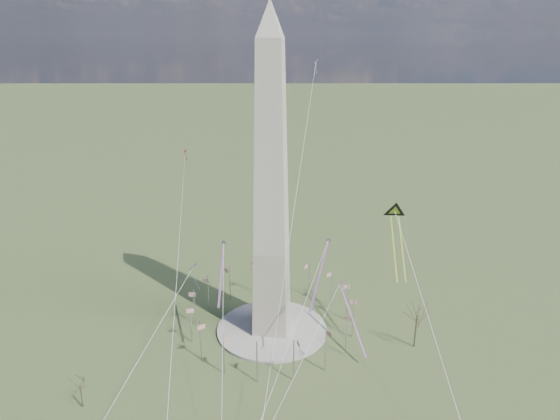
# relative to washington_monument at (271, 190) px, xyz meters

# --- Properties ---
(ground) EXTENTS (2000.00, 2000.00, 0.00)m
(ground) POSITION_rel_washington_monument_xyz_m (0.00, 0.00, -47.95)
(ground) COLOR #3D5229
(ground) RESTS_ON ground
(plaza) EXTENTS (36.00, 36.00, 0.80)m
(plaza) POSITION_rel_washington_monument_xyz_m (0.00, 0.00, -47.55)
(plaza) COLOR #AFA8A0
(plaza) RESTS_ON ground
(washington_monument) EXTENTS (15.56, 15.56, 100.00)m
(washington_monument) POSITION_rel_washington_monument_xyz_m (0.00, 0.00, 0.00)
(washington_monument) COLOR beige
(washington_monument) RESTS_ON plaza
(flagpole_ring) EXTENTS (54.40, 54.40, 13.00)m
(flagpole_ring) POSITION_rel_washington_monument_xyz_m (-0.00, -0.00, -40.68)
(flagpole_ring) COLOR silver
(flagpole_ring) RESTS_ON ground
(tree_near) EXTENTS (9.57, 9.57, 16.75)m
(tree_near) POSITION_rel_washington_monument_xyz_m (45.17, -2.71, -36.00)
(tree_near) COLOR brown
(tree_near) RESTS_ON ground
(tree_far) EXTENTS (5.44, 5.44, 9.51)m
(tree_far) POSITION_rel_washington_monument_xyz_m (-43.17, -42.26, -41.18)
(tree_far) COLOR brown
(tree_far) RESTS_ON ground
(kite_delta_black) EXTENTS (8.28, 22.04, 18.20)m
(kite_delta_black) POSITION_rel_washington_monument_xyz_m (37.42, 9.52, -9.23)
(kite_delta_black) COLOR black
(kite_delta_black) RESTS_ON ground
(kite_diamond_purple) EXTENTS (2.54, 3.40, 9.94)m
(kite_diamond_purple) POSITION_rel_washington_monument_xyz_m (-24.48, -2.73, -26.24)
(kite_diamond_purple) COLOR #3D1769
(kite_diamond_purple) RESTS_ON ground
(kite_streamer_left) EXTENTS (4.85, 20.31, 14.03)m
(kite_streamer_left) POSITION_rel_washington_monument_xyz_m (16.18, -8.61, -19.16)
(kite_streamer_left) COLOR red
(kite_streamer_left) RESTS_ON ground
(kite_streamer_mid) EXTENTS (3.87, 18.63, 12.83)m
(kite_streamer_mid) POSITION_rel_washington_monument_xyz_m (-13.25, -9.92, -20.78)
(kite_streamer_mid) COLOR red
(kite_streamer_mid) RESTS_ON ground
(kite_streamer_right) EXTENTS (9.96, 20.10, 14.74)m
(kite_streamer_right) POSITION_rel_washington_monument_xyz_m (24.54, -2.52, -36.31)
(kite_streamer_right) COLOR red
(kite_streamer_right) RESTS_ON ground
(kite_small_red) EXTENTS (1.46, 1.43, 4.17)m
(kite_small_red) POSITION_rel_washington_monument_xyz_m (-35.47, 28.24, 4.12)
(kite_small_red) COLOR red
(kite_small_red) RESTS_ON ground
(kite_small_white) EXTENTS (1.34, 2.08, 5.08)m
(kite_small_white) POSITION_rel_washington_monument_xyz_m (9.51, 40.78, 34.59)
(kite_small_white) COLOR silver
(kite_small_white) RESTS_ON ground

